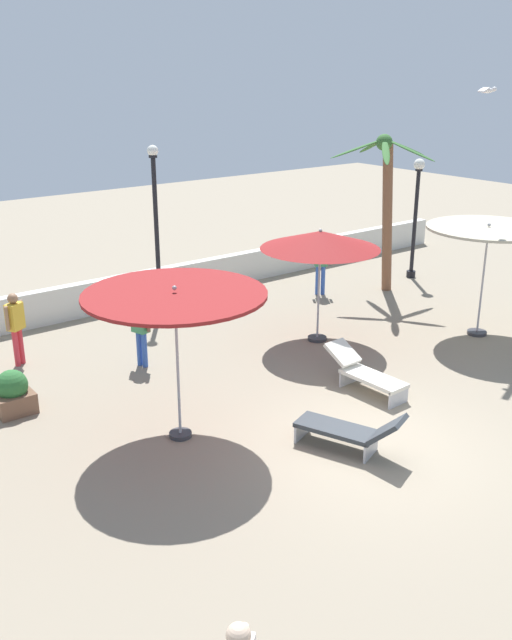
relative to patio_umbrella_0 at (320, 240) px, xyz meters
name	(u,v)px	position (x,y,z in m)	size (l,w,h in m)	color
ground_plane	(372,447)	(-2.68, -4.37, -2.46)	(56.00, 56.00, 0.00)	gray
boundary_wall	(118,292)	(-2.68, 5.09, -2.01)	(25.20, 0.30, 0.91)	silver
patio_umbrella_0	(320,240)	(0.00, 0.00, 0.00)	(2.80, 2.80, 2.73)	#333338
patio_umbrella_1	(175,298)	(-5.12, -2.02, 0.13)	(3.10, 3.10, 2.81)	#333338
patio_umbrella_2	(488,233)	(3.40, -2.12, 0.10)	(2.89, 2.89, 2.78)	#333338
palm_tree_0	(386,194)	(4.15, 1.80, 0.40)	(2.74, 2.85, 4.53)	brown
lamp_post_0	(156,228)	(-1.95, 4.13, -0.16)	(0.28, 0.28, 4.40)	black
lamp_post_1	(416,209)	(6.02, 2.25, -0.31)	(0.34, 0.34, 3.67)	black
lounge_chair_0	(365,372)	(-1.15, -2.68, -2.06)	(0.62, 1.88, 0.83)	#B7B7BC
lounge_chair_1	(349,430)	(-3.09, -4.20, -2.07)	(1.20, 1.96, 0.84)	#B7B7BC
guest_0	(15,322)	(-6.23, 2.91, -1.46)	(0.49, 0.39, 1.65)	#D8333F
guest_2	(141,325)	(-4.11, 1.19, -1.51)	(0.33, 0.54, 1.58)	#3359B2
guest_3	(321,260)	(2.53, 2.67, -1.43)	(0.47, 0.40, 1.70)	#3359B2
seagull_0	(487,90)	(3.06, -1.91, 3.29)	(0.97, 0.51, 0.14)	white
planter	(13,393)	(-7.13, 0.74, -2.08)	(0.70, 0.70, 0.85)	brown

